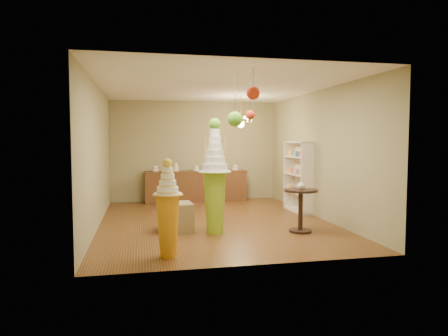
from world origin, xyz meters
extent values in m
plane|color=brown|center=(0.00, 0.00, 0.00)|extent=(6.50, 6.50, 0.00)
plane|color=white|center=(0.00, 0.00, 3.00)|extent=(6.50, 6.50, 0.00)
cube|color=#938D64|center=(0.00, 3.25, 1.50)|extent=(5.00, 0.04, 3.00)
cube|color=#938D64|center=(0.00, -3.25, 1.50)|extent=(5.00, 0.04, 3.00)
cube|color=#938D64|center=(-2.50, 0.00, 1.50)|extent=(0.04, 6.50, 3.00)
cube|color=#938D64|center=(2.50, 0.00, 1.50)|extent=(0.04, 6.50, 3.00)
cone|color=#8DBC29|center=(-0.19, -1.15, 0.60)|extent=(0.46, 0.46, 1.21)
cylinder|color=white|center=(-0.19, -1.15, 1.22)|extent=(0.63, 0.63, 0.03)
cylinder|color=white|center=(-0.19, -1.15, 1.31)|extent=(0.51, 0.51, 0.14)
cylinder|color=white|center=(-0.19, -1.15, 1.44)|extent=(0.42, 0.42, 0.14)
cylinder|color=white|center=(-0.19, -1.15, 1.58)|extent=(0.34, 0.34, 0.14)
cylinder|color=white|center=(-0.19, -1.15, 1.71)|extent=(0.28, 0.28, 0.14)
cylinder|color=white|center=(-0.19, -1.15, 1.85)|extent=(0.23, 0.23, 0.14)
cylinder|color=white|center=(-0.19, -1.15, 1.98)|extent=(0.19, 0.19, 0.14)
sphere|color=#57A223|center=(-0.19, -1.15, 2.15)|extent=(0.23, 0.23, 0.23)
cone|color=orange|center=(-1.20, -2.56, 0.49)|extent=(0.47, 0.47, 0.98)
cylinder|color=white|center=(-1.20, -2.56, 0.99)|extent=(0.56, 0.56, 0.03)
cylinder|color=white|center=(-1.20, -2.56, 1.06)|extent=(0.42, 0.42, 0.10)
cylinder|color=white|center=(-1.20, -2.56, 1.16)|extent=(0.34, 0.34, 0.10)
cylinder|color=white|center=(-1.20, -2.56, 1.26)|extent=(0.27, 0.27, 0.10)
cylinder|color=white|center=(-1.20, -2.56, 1.36)|extent=(0.22, 0.22, 0.10)
sphere|color=gold|center=(-1.20, -2.56, 1.48)|extent=(0.15, 0.15, 0.15)
cube|color=olive|center=(-0.92, -0.82, 0.29)|extent=(0.67, 0.67, 0.57)
cube|color=brown|center=(0.00, 2.97, 0.45)|extent=(3.00, 0.50, 0.90)
cube|color=brown|center=(0.00, 2.97, 0.91)|extent=(3.04, 0.54, 0.03)
cylinder|color=white|center=(-1.20, 2.97, 1.00)|extent=(0.18, 0.18, 0.16)
cylinder|color=white|center=(-0.60, 2.97, 1.04)|extent=(0.18, 0.18, 0.24)
cylinder|color=white|center=(0.00, 2.97, 1.00)|extent=(0.18, 0.18, 0.16)
cylinder|color=white|center=(0.60, 2.97, 1.04)|extent=(0.18, 0.18, 0.24)
cylinder|color=white|center=(1.20, 2.97, 1.00)|extent=(0.18, 0.18, 0.16)
cube|color=silver|center=(2.48, 0.80, 0.90)|extent=(0.04, 1.20, 1.80)
cube|color=silver|center=(2.32, 0.80, 0.50)|extent=(0.30, 1.14, 0.03)
cube|color=silver|center=(2.32, 0.80, 0.95)|extent=(0.30, 1.14, 0.03)
cube|color=silver|center=(2.32, 0.80, 1.40)|extent=(0.30, 1.14, 0.03)
cylinder|color=black|center=(1.50, -1.39, 0.02)|extent=(0.50, 0.50, 0.04)
cylinder|color=black|center=(1.50, -1.39, 0.42)|extent=(0.10, 0.10, 0.84)
cylinder|color=black|center=(1.50, -1.39, 0.84)|extent=(0.75, 0.75, 0.04)
imported|color=silver|center=(1.50, -1.39, 0.94)|extent=(0.19, 0.19, 0.17)
cylinder|color=#3C352B|center=(0.16, -2.58, 2.79)|extent=(0.01, 0.01, 0.42)
sphere|color=#AF2C12|center=(0.16, -2.58, 2.58)|extent=(0.21, 0.21, 0.21)
cylinder|color=#3C352B|center=(0.05, -1.80, 2.60)|extent=(0.01, 0.01, 0.79)
sphere|color=#57A223|center=(0.05, -1.80, 2.21)|extent=(0.27, 0.27, 0.27)
cylinder|color=#3C352B|center=(0.35, -1.75, 2.64)|extent=(0.01, 0.01, 0.71)
sphere|color=#AF2C12|center=(0.35, -1.75, 2.29)|extent=(0.17, 0.17, 0.17)
cylinder|color=#E5C051|center=(1.00, 1.53, 2.75)|extent=(0.02, 0.02, 0.50)
cylinder|color=#E5C051|center=(1.00, 1.53, 2.45)|extent=(0.10, 0.10, 0.30)
sphere|color=#EBE081|center=(1.00, 1.53, 2.25)|extent=(0.18, 0.18, 0.18)
camera|label=1|loc=(-1.61, -8.78, 1.83)|focal=32.00mm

